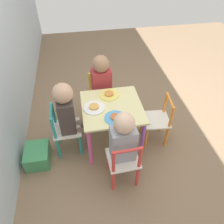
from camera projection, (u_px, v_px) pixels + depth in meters
name	position (u px, v px, depth m)	size (l,w,h in m)	color
ground_plane	(112.00, 141.00, 2.34)	(6.00, 6.00, 0.00)	#7F664C
kids_table	(112.00, 112.00, 2.07)	(0.56, 0.56, 0.49)	beige
chair_yellow	(101.00, 96.00, 2.50)	(0.28, 0.28, 0.53)	silver
chair_teal	(65.00, 130.00, 2.10)	(0.27, 0.27, 0.53)	silver
chair_red	(124.00, 162.00, 1.83)	(0.27, 0.27, 0.53)	silver
chair_orange	(158.00, 121.00, 2.20)	(0.28, 0.28, 0.53)	silver
child_right	(102.00, 83.00, 2.31)	(0.23, 0.21, 0.78)	#38383D
child_back	(68.00, 112.00, 1.96)	(0.20, 0.22, 0.79)	#7A6B5B
child_left	(123.00, 141.00, 1.74)	(0.22, 0.21, 0.76)	#7A6B5B
plate_right	(109.00, 95.00, 2.13)	(0.19, 0.19, 0.03)	#EADB66
plate_back	(94.00, 107.00, 1.99)	(0.20, 0.20, 0.03)	white
plate_left	(115.00, 118.00, 1.89)	(0.19, 0.19, 0.03)	#4C9EE0
storage_bin	(38.00, 155.00, 2.10)	(0.26, 0.22, 0.16)	#3D8E56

